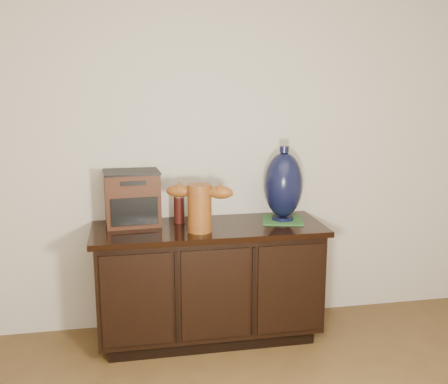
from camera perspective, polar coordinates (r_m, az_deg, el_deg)
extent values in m
plane|color=beige|center=(3.48, -2.47, 6.15)|extent=(4.50, 0.00, 4.50)
cube|color=black|center=(3.58, -1.63, -14.83)|extent=(1.29, 0.45, 0.08)
cube|color=black|center=(3.43, -1.67, -9.45)|extent=(1.40, 0.50, 0.64)
cube|color=black|center=(3.32, -1.70, -4.02)|extent=(1.46, 0.56, 0.03)
cube|color=black|center=(3.15, -9.47, -11.57)|extent=(0.41, 0.01, 0.56)
cube|color=black|center=(3.19, -0.92, -11.10)|extent=(0.41, 0.01, 0.56)
cube|color=black|center=(3.30, 7.22, -10.42)|extent=(0.41, 0.01, 0.56)
cylinder|color=brown|center=(3.16, -2.67, -1.78)|extent=(0.19, 0.19, 0.29)
cylinder|color=#441D0D|center=(3.19, -2.66, -3.64)|extent=(0.19, 0.19, 0.03)
cylinder|color=#441D0D|center=(3.14, -2.69, -0.05)|extent=(0.19, 0.19, 0.03)
ellipsoid|color=brown|center=(3.17, -4.92, 0.11)|extent=(0.17, 0.12, 0.08)
ellipsoid|color=brown|center=(3.12, -0.42, -0.05)|extent=(0.17, 0.12, 0.08)
cube|color=#3B1C0E|center=(3.37, -9.96, -0.70)|extent=(0.35, 0.29, 0.33)
cube|color=black|center=(3.25, -9.72, -2.12)|extent=(0.29, 0.03, 0.17)
cube|color=black|center=(3.34, -10.07, 2.19)|extent=(0.36, 0.30, 0.01)
cube|color=#295B29|center=(3.46, 6.39, -3.05)|extent=(0.32, 0.32, 0.01)
cylinder|color=black|center=(3.46, 6.40, -2.83)|extent=(0.14, 0.14, 0.02)
ellipsoid|color=black|center=(3.41, 6.48, 0.78)|extent=(0.30, 0.30, 0.42)
cylinder|color=black|center=(3.37, 6.57, 4.64)|extent=(0.06, 0.06, 0.04)
cylinder|color=#5B160F|center=(3.38, -4.91, -1.96)|extent=(0.07, 0.07, 0.17)
cylinder|color=silver|center=(3.36, -4.94, -0.30)|extent=(0.06, 0.06, 0.03)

